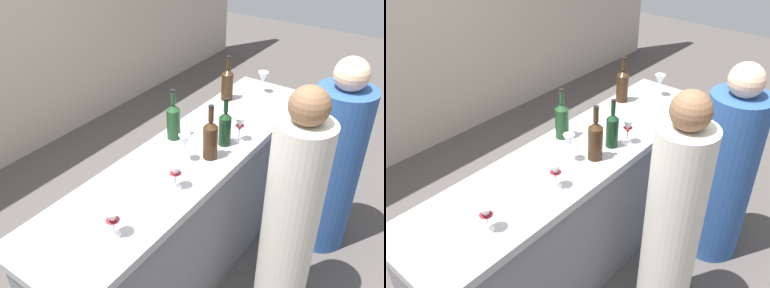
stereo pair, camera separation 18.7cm
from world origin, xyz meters
The scene contains 13 objects.
ground_plane centered at (0.00, 0.00, 0.00)m, with size 12.00×12.00×0.00m, color #4C4744.
bar_counter centered at (0.00, 0.00, 0.49)m, with size 2.30×0.57×0.97m.
wine_bottle_leftmost_amber_brown centered at (0.01, -0.12, 1.09)m, with size 0.08×0.08×0.33m.
wine_bottle_second_left_olive_green centered at (0.06, 0.18, 1.09)m, with size 0.08×0.08×0.32m.
wine_bottle_center_dark_green centered at (0.18, -0.11, 1.08)m, with size 0.07×0.07×0.30m.
wine_bottle_second_right_amber_brown centered at (0.71, 0.19, 1.09)m, with size 0.08×0.08×0.33m.
wine_glass_near_left centered at (0.26, -0.16, 1.07)m, with size 0.07×0.07×0.16m.
wine_glass_near_center centered at (-0.33, -0.13, 1.07)m, with size 0.07×0.07×0.15m.
wine_glass_near_right centered at (-0.76, -0.11, 1.06)m, with size 0.07×0.07×0.14m.
wine_glass_far_left centered at (-0.10, -0.02, 1.09)m, with size 0.07×0.07×0.17m.
wine_glass_far_center centered at (0.96, 0.04, 1.08)m, with size 0.08×0.08×0.16m.
person_left_guest centered at (0.79, -0.62, 0.65)m, with size 0.45×0.45×1.43m.
person_center_guest centered at (0.06, -0.63, 0.71)m, with size 0.35×0.35×1.52m.
Camera 1 is at (-1.66, -1.17, 2.30)m, focal length 38.92 mm.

